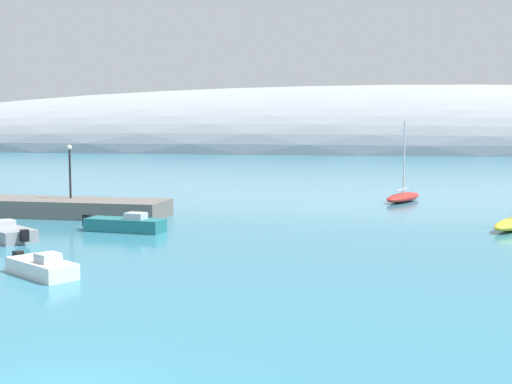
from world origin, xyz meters
TOP-DOWN VIEW (x-y plane):
  - breakwater_rocks at (-20.31, 30.95)m, footprint 24.82×4.80m
  - distant_ridge at (1.57, 187.50)m, footprint 395.77×71.28m
  - sailboat_red_outer_mooring at (9.44, 45.80)m, footprint 4.14×6.74m
  - motorboat_grey_foreground at (-13.72, 20.15)m, footprint 4.30×3.79m
  - motorboat_white_alongside_breakwater at (-7.07, 12.11)m, footprint 4.13×3.29m
  - motorboat_teal_outer at (-8.36, 24.69)m, footprint 5.58×2.19m
  - harbor_lamp_post at (-15.61, 31.65)m, footprint 0.36×0.36m

SIDE VIEW (x-z plane):
  - distant_ridge at x=1.57m, z-range -19.90..19.90m
  - motorboat_white_alongside_breakwater at x=-7.07m, z-range -0.15..0.93m
  - motorboat_grey_foreground at x=-13.72m, z-range -0.16..0.98m
  - sailboat_red_outer_mooring at x=9.44m, z-range -3.15..4.04m
  - motorboat_teal_outer at x=-8.36m, z-range -0.16..1.06m
  - breakwater_rocks at x=-20.31m, z-range 0.00..1.26m
  - harbor_lamp_post at x=-15.61m, z-range 1.75..5.77m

